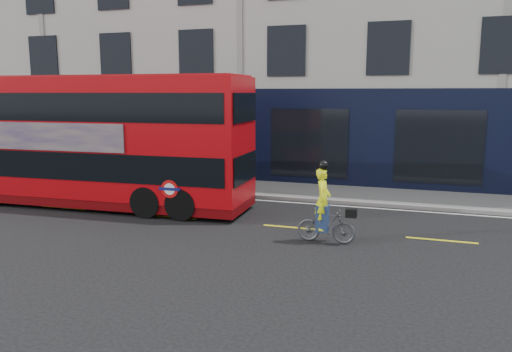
% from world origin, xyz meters
% --- Properties ---
extents(ground, '(120.00, 120.00, 0.00)m').
position_xyz_m(ground, '(0.00, 0.00, 0.00)').
color(ground, black).
rests_on(ground, ground).
extents(pavement, '(60.00, 3.00, 0.12)m').
position_xyz_m(pavement, '(0.00, 6.50, 0.06)').
color(pavement, slate).
rests_on(pavement, ground).
extents(kerb, '(60.00, 0.12, 0.13)m').
position_xyz_m(kerb, '(0.00, 5.00, 0.07)').
color(kerb, gray).
rests_on(kerb, ground).
extents(building_terrace, '(50.00, 10.07, 15.00)m').
position_xyz_m(building_terrace, '(0.00, 12.94, 7.49)').
color(building_terrace, '#ACAAA2').
rests_on(building_terrace, ground).
extents(road_edge_line, '(58.00, 0.10, 0.01)m').
position_xyz_m(road_edge_line, '(0.00, 4.70, 0.00)').
color(road_edge_line, silver).
rests_on(road_edge_line, ground).
extents(lane_dashes, '(58.00, 0.12, 0.01)m').
position_xyz_m(lane_dashes, '(0.00, 1.50, 0.00)').
color(lane_dashes, gold).
rests_on(lane_dashes, ground).
extents(bus, '(10.97, 2.89, 4.38)m').
position_xyz_m(bus, '(-3.19, 2.20, 2.25)').
color(bus, '#B3070C').
rests_on(bus, ground).
extents(cyclist, '(1.52, 0.58, 2.14)m').
position_xyz_m(cyclist, '(5.10, 0.37, 0.73)').
color(cyclist, '#4D5053').
rests_on(cyclist, ground).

